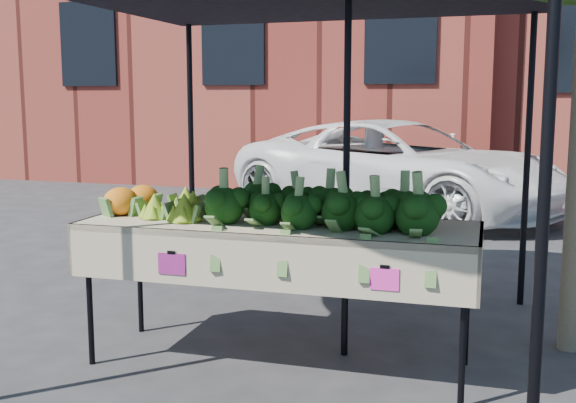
# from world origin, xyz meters

# --- Properties ---
(ground) EXTENTS (90.00, 90.00, 0.00)m
(ground) POSITION_xyz_m (0.00, 0.00, 0.00)
(ground) COLOR #29292B
(table) EXTENTS (2.42, 0.86, 0.90)m
(table) POSITION_xyz_m (-0.01, 0.11, 0.45)
(table) COLOR #B9A88C
(table) RESTS_ON ground
(canopy) EXTENTS (3.16, 3.16, 2.74)m
(canopy) POSITION_xyz_m (-0.00, 0.48, 1.37)
(canopy) COLOR black
(canopy) RESTS_ON ground
(broccoli_heap) EXTENTS (1.40, 0.60, 0.30)m
(broccoli_heap) POSITION_xyz_m (0.27, 0.14, 1.05)
(broccoli_heap) COLOR black
(broccoli_heap) RESTS_ON table
(romanesco_cluster) EXTENTS (0.46, 0.60, 0.23)m
(romanesco_cluster) POSITION_xyz_m (-0.67, 0.15, 1.01)
(romanesco_cluster) COLOR #94B32F
(romanesco_cluster) RESTS_ON table
(cauliflower_pair) EXTENTS (0.26, 0.46, 0.21)m
(cauliflower_pair) POSITION_xyz_m (-1.04, 0.18, 1.00)
(cauliflower_pair) COLOR orange
(cauliflower_pair) RESTS_ON table
(vehicle) EXTENTS (2.13, 2.60, 4.87)m
(vehicle) POSITION_xyz_m (-0.19, 6.06, 2.43)
(vehicle) COLOR white
(vehicle) RESTS_ON ground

